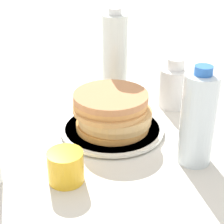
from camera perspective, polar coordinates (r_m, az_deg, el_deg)
name	(u,v)px	position (r m, az deg, el deg)	size (l,w,h in m)	color
ground_plane	(118,133)	(0.91, 0.89, -3.26)	(4.00, 4.00, 0.00)	silver
plate	(112,129)	(0.91, 0.00, -2.64)	(0.25, 0.25, 0.01)	silver
pancake_stack	(113,111)	(0.89, 0.09, 0.16)	(0.19, 0.19, 0.09)	#CF8B44
juice_glass	(66,167)	(0.74, -7.06, -8.27)	(0.07, 0.07, 0.06)	yellow
cream_jug	(174,86)	(1.03, 9.44, 3.93)	(0.08, 0.08, 0.14)	white
water_bottle_near	(115,58)	(1.04, 0.44, 8.23)	(0.07, 0.07, 0.26)	silver
water_bottle_far	(198,119)	(0.78, 12.96, -1.05)	(0.07, 0.07, 0.21)	silver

